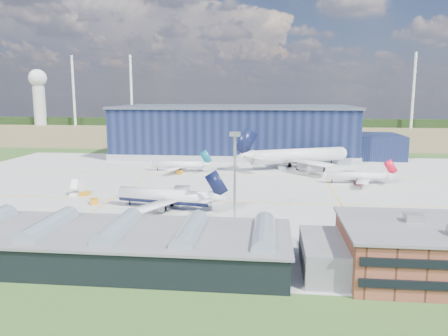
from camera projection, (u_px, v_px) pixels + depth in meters
ground at (212, 194)px, 142.57m from camera, size 600.00×600.00×0.00m
apron at (216, 187)px, 152.37m from camera, size 220.00×160.00×0.08m
farmland at (248, 134)px, 358.18m from camera, size 600.00×220.00×0.01m
treeline at (252, 122)px, 435.91m from camera, size 600.00×8.00×8.00m
horizon_dressing at (65, 92)px, 445.50m from camera, size 440.20×18.00×70.00m
hangar at (241, 133)px, 233.23m from camera, size 145.00×62.00×26.10m
glass_concourse at (137, 245)px, 83.83m from camera, size 78.00×23.00×8.60m
light_mast_center at (235, 162)px, 109.51m from camera, size 2.60×2.60×23.00m
airliner_navy at (164, 189)px, 123.61m from camera, size 41.24×40.62×11.56m
airliner_red at (356, 172)px, 158.11m from camera, size 28.07×27.49×8.94m
airliner_widebody at (298, 148)px, 189.08m from camera, size 72.41×71.83×17.93m
airliner_regional at (177, 161)px, 183.12m from camera, size 29.76×29.19×9.14m
gse_tug_a at (94, 201)px, 129.78m from camera, size 3.52×4.22×1.51m
gse_tug_b at (85, 194)px, 140.17m from camera, size 2.72×3.41×1.29m
gse_van_a at (348, 233)px, 98.65m from camera, size 6.34×4.74×2.54m
gse_cart_a at (282, 169)px, 186.69m from camera, size 3.23×3.83×1.41m
gse_tug_c at (180, 172)px, 177.67m from camera, size 2.23×3.43×1.47m
gse_van_c at (403, 242)px, 92.28m from camera, size 6.06×4.24×2.65m
airstair at (77, 190)px, 141.46m from camera, size 2.32×5.35×3.37m
car_a at (397, 248)px, 91.35m from camera, size 3.40×1.64×1.12m
car_b at (230, 232)px, 101.51m from camera, size 3.71×2.39×1.16m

